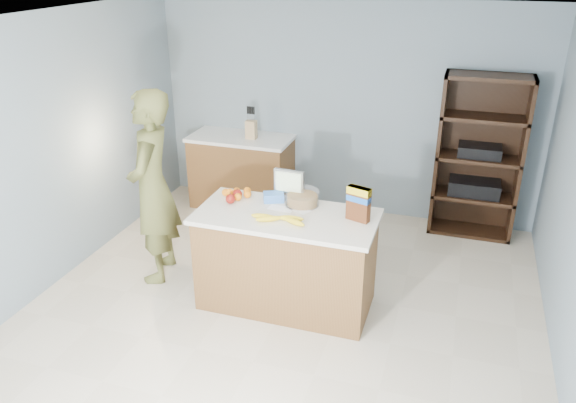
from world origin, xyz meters
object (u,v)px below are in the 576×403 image
(counter_peninsula, at_px, (286,263))
(shelving_unit, at_px, (478,159))
(tv, at_px, (289,183))
(cereal_box, at_px, (359,201))
(person, at_px, (153,188))

(counter_peninsula, height_order, shelving_unit, shelving_unit)
(tv, height_order, cereal_box, cereal_box)
(counter_peninsula, relative_size, tv, 5.53)
(tv, bearing_deg, person, -170.66)
(shelving_unit, xyz_separation_m, person, (-2.90, -1.95, 0.07))
(person, height_order, cereal_box, person)
(person, relative_size, cereal_box, 6.26)
(cereal_box, bearing_deg, tv, 161.06)
(cereal_box, bearing_deg, shelving_unit, 64.34)
(shelving_unit, xyz_separation_m, tv, (-1.63, -1.74, 0.19))
(tv, xyz_separation_m, cereal_box, (0.68, -0.23, 0.01))
(person, distance_m, tv, 1.30)
(shelving_unit, distance_m, person, 3.49)
(counter_peninsula, bearing_deg, shelving_unit, 52.89)
(person, bearing_deg, tv, 84.40)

